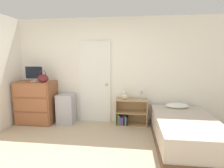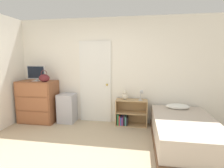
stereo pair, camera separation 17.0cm
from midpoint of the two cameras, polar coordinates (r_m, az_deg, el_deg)
wall_back at (r=4.35m, az=-2.82°, el=4.23°), size 10.00×0.06×2.55m
door_closed at (r=4.35m, az=-4.31°, el=0.62°), size 0.79×0.09×2.01m
dresser at (r=4.75m, az=-21.99°, el=-5.27°), size 0.90×0.54×1.04m
tv at (r=4.61m, az=-22.58°, el=3.33°), size 0.46×0.16×0.38m
handbag at (r=4.36m, az=-20.22°, el=1.88°), size 0.27×0.13×0.28m
storage_bin at (r=4.53m, az=-13.38°, el=-7.65°), size 0.40×0.38×0.72m
bookshelf at (r=4.27m, az=6.63°, el=-9.92°), size 0.74×0.30×0.63m
teddy_bear at (r=4.15m, az=5.40°, el=-3.78°), size 0.14×0.14×0.22m
desk_lamp at (r=4.08m, az=10.74°, el=-2.97°), size 0.11×0.11×0.25m
bed at (r=3.63m, az=23.81°, el=-14.07°), size 1.12×1.90×0.60m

